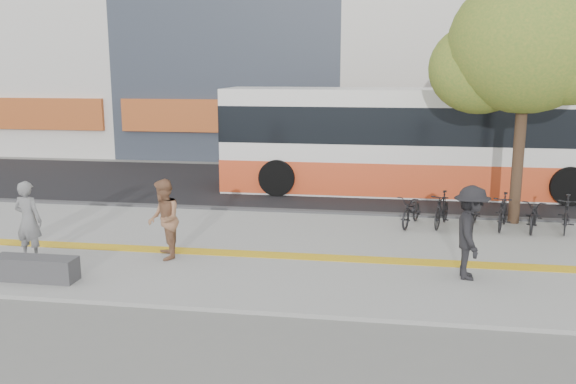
% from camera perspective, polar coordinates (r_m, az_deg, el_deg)
% --- Properties ---
extents(ground, '(120.00, 120.00, 0.00)m').
position_cam_1_polar(ground, '(12.41, -9.39, -7.33)').
color(ground, slate).
rests_on(ground, ground).
extents(sidewalk, '(40.00, 7.00, 0.08)m').
position_cam_1_polar(sidewalk, '(13.76, -7.44, -5.19)').
color(sidewalk, gray).
rests_on(sidewalk, ground).
extents(tactile_strip, '(40.00, 0.45, 0.01)m').
position_cam_1_polar(tactile_strip, '(13.29, -8.05, -5.62)').
color(tactile_strip, yellow).
rests_on(tactile_strip, sidewalk).
extents(street, '(40.00, 8.00, 0.06)m').
position_cam_1_polar(street, '(20.85, -1.67, 0.66)').
color(street, black).
rests_on(street, ground).
extents(curb, '(40.00, 0.25, 0.14)m').
position_cam_1_polar(curb, '(17.02, -4.15, -1.74)').
color(curb, '#3E3D40').
rests_on(curb, ground).
extents(bench, '(1.60, 0.45, 0.45)m').
position_cam_1_polar(bench, '(12.36, -22.83, -6.70)').
color(bench, '#3E3D40').
rests_on(bench, sidewalk).
extents(street_tree, '(4.40, 3.80, 6.31)m').
position_cam_1_polar(street_tree, '(16.31, 21.51, 12.66)').
color(street_tree, '#3E291C').
rests_on(street_tree, sidewalk).
extents(bus, '(12.43, 2.95, 3.31)m').
position_cam_1_polar(bus, '(19.79, 12.13, 4.47)').
color(bus, white).
rests_on(bus, street).
extents(bicycle_row, '(4.60, 1.61, 0.89)m').
position_cam_1_polar(bicycle_row, '(15.74, 18.26, -1.81)').
color(bicycle_row, black).
rests_on(bicycle_row, sidewalk).
extents(seated_woman, '(0.65, 0.47, 1.67)m').
position_cam_1_polar(seated_woman, '(13.56, -23.38, -2.50)').
color(seated_woman, black).
rests_on(seated_woman, sidewalk).
extents(pedestrian_tan, '(0.91, 1.00, 1.68)m').
position_cam_1_polar(pedestrian_tan, '(12.77, -11.69, -2.56)').
color(pedestrian_tan, '#986748').
rests_on(pedestrian_tan, sidewalk).
extents(pedestrian_dark, '(0.69, 1.17, 1.79)m').
position_cam_1_polar(pedestrian_dark, '(11.83, 16.89, -3.70)').
color(pedestrian_dark, black).
rests_on(pedestrian_dark, sidewalk).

